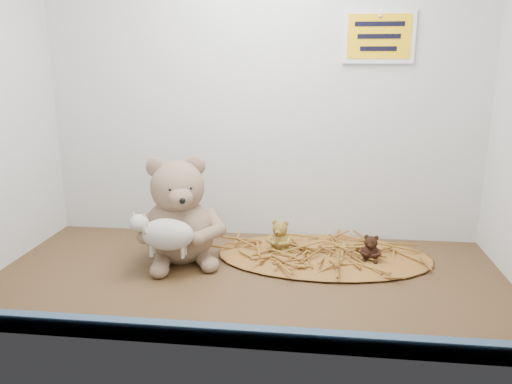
# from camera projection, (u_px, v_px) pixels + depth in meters

# --- Properties ---
(alcove_shell) EXTENTS (1.20, 0.60, 0.90)m
(alcove_shell) POSITION_uv_depth(u_px,v_px,m) (253.00, 79.00, 1.14)
(alcove_shell) COLOR #402916
(alcove_shell) RESTS_ON ground
(front_rail) EXTENTS (1.19, 0.02, 0.04)m
(front_rail) POSITION_uv_depth(u_px,v_px,m) (226.00, 335.00, 0.89)
(front_rail) COLOR #3C5473
(front_rail) RESTS_ON shelf_floor
(straw_bed) EXTENTS (0.55, 0.32, 0.01)m
(straw_bed) POSITION_uv_depth(u_px,v_px,m) (324.00, 255.00, 1.28)
(straw_bed) COLOR brown
(straw_bed) RESTS_ON shelf_floor
(main_teddy) EXTENTS (0.29, 0.29, 0.27)m
(main_teddy) POSITION_uv_depth(u_px,v_px,m) (178.00, 209.00, 1.23)
(main_teddy) COLOR #8E7157
(main_teddy) RESTS_ON shelf_floor
(toy_lamb) EXTENTS (0.16, 0.10, 0.10)m
(toy_lamb) POSITION_uv_depth(u_px,v_px,m) (167.00, 234.00, 1.15)
(toy_lamb) COLOR beige
(toy_lamb) RESTS_ON main_teddy
(mini_teddy_tan) EXTENTS (0.08, 0.08, 0.08)m
(mini_teddy_tan) POSITION_uv_depth(u_px,v_px,m) (280.00, 234.00, 1.30)
(mini_teddy_tan) COLOR olive
(mini_teddy_tan) RESTS_ON straw_bed
(mini_teddy_brown) EXTENTS (0.06, 0.06, 0.07)m
(mini_teddy_brown) POSITION_uv_depth(u_px,v_px,m) (371.00, 247.00, 1.24)
(mini_teddy_brown) COLOR black
(mini_teddy_brown) RESTS_ON straw_bed
(wall_sign) EXTENTS (0.16, 0.01, 0.11)m
(wall_sign) POSITION_uv_depth(u_px,v_px,m) (379.00, 36.00, 1.27)
(wall_sign) COLOR #E5A80B
(wall_sign) RESTS_ON back_wall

